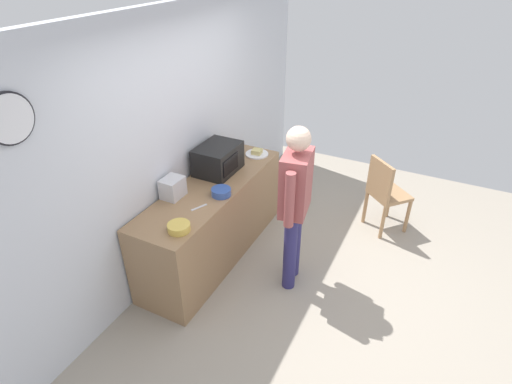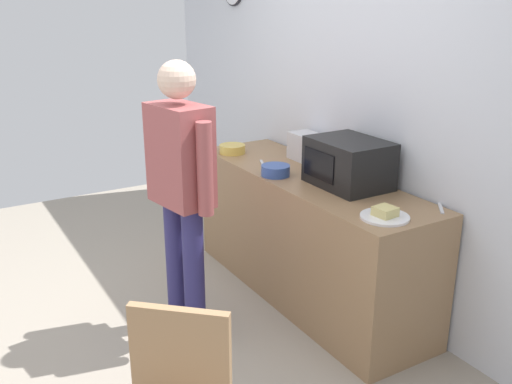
{
  "view_description": "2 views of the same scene",
  "coord_description": "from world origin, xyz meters",
  "views": [
    {
      "loc": [
        -3.01,
        -0.82,
        3.02
      ],
      "look_at": [
        0.12,
        0.76,
        0.87
      ],
      "focal_mm": 28.53,
      "sensor_mm": 36.0,
      "label": 1
    },
    {
      "loc": [
        3.01,
        -0.98,
        2.04
      ],
      "look_at": [
        0.11,
        0.74,
        0.89
      ],
      "focal_mm": 40.21,
      "sensor_mm": 36.0,
      "label": 2
    }
  ],
  "objects": [
    {
      "name": "sandwich_plate",
      "position": [
        0.86,
        1.12,
        0.91
      ],
      "size": [
        0.27,
        0.27,
        0.07
      ],
      "color": "white",
      "rests_on": "kitchen_counter"
    },
    {
      "name": "salad_bowl",
      "position": [
        -0.78,
        1.05,
        0.93
      ],
      "size": [
        0.2,
        0.2,
        0.07
      ],
      "primitive_type": "cylinder",
      "color": "gold",
      "rests_on": "kitchen_counter"
    },
    {
      "name": "toaster",
      "position": [
        -0.34,
        1.43,
        0.99
      ],
      "size": [
        0.22,
        0.18,
        0.2
      ],
      "primitive_type": "cube",
      "color": "silver",
      "rests_on": "kitchen_counter"
    },
    {
      "name": "person_standing",
      "position": [
        -0.0,
        0.29,
        1.0
      ],
      "size": [
        0.58,
        0.3,
        1.71
      ],
      "color": "navy",
      "rests_on": "ground_plane"
    },
    {
      "name": "back_wall",
      "position": [
        -0.01,
        1.6,
        1.3
      ],
      "size": [
        5.4,
        0.13,
        2.6
      ],
      "color": "silver",
      "rests_on": "ground_plane"
    },
    {
      "name": "microwave",
      "position": [
        0.31,
        1.31,
        1.04
      ],
      "size": [
        0.5,
        0.39,
        0.3
      ],
      "color": "black",
      "rests_on": "kitchen_counter"
    },
    {
      "name": "ground_plane",
      "position": [
        0.0,
        0.0,
        0.0
      ],
      "size": [
        6.0,
        6.0,
        0.0
      ],
      "primitive_type": "plane",
      "color": "#9E9384"
    },
    {
      "name": "fork_utensil",
      "position": [
        0.91,
        1.49,
        0.9
      ],
      "size": [
        0.14,
        0.13,
        0.01
      ],
      "primitive_type": "cube",
      "rotation": [
        0.0,
        0.0,
        2.42
      ],
      "color": "silver",
      "rests_on": "kitchen_counter"
    },
    {
      "name": "cereal_bowl",
      "position": [
        -0.11,
        1.03,
        0.93
      ],
      "size": [
        0.2,
        0.2,
        0.07
      ],
      "primitive_type": "cylinder",
      "color": "#33519E",
      "rests_on": "kitchen_counter"
    },
    {
      "name": "spoon_utensil",
      "position": [
        -0.4,
        1.1,
        0.9
      ],
      "size": [
        0.16,
        0.09,
        0.01
      ],
      "primitive_type": "cube",
      "rotation": [
        0.0,
        0.0,
        2.71
      ],
      "color": "silver",
      "rests_on": "kitchen_counter"
    },
    {
      "name": "wooden_chair",
      "position": [
        1.32,
        -0.34,
        0.52
      ],
      "size": [
        0.57,
        0.57,
        0.94
      ],
      "color": "#A87F56",
      "rests_on": "ground_plane"
    },
    {
      "name": "kitchen_counter",
      "position": [
        0.01,
        1.22,
        0.45
      ],
      "size": [
        2.07,
        0.62,
        0.89
      ],
      "primitive_type": "cube",
      "color": "#93704C",
      "rests_on": "ground_plane"
    }
  ]
}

